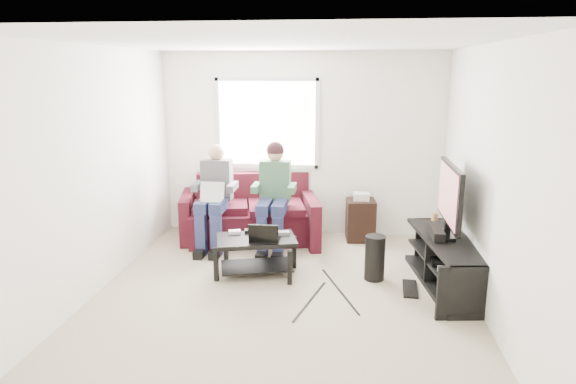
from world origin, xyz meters
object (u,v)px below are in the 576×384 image
Objects in this scene: subwoofer at (375,258)px; tv at (450,196)px; sofa at (249,216)px; coffee_table at (256,247)px; tv_stand at (447,265)px; end_table at (360,219)px.

tv is at bearing 0.07° from subwoofer.
sofa is 2.11m from subwoofer.
coffee_table is 1.37m from subwoofer.
tv_stand is at bearing -28.79° from sofa.
tv is 1.62× the size of end_table.
tv is (2.47, -1.26, 0.68)m from sofa.
tv reaches higher than end_table.
subwoofer is (-0.78, -0.00, -0.75)m from tv.
subwoofer is (1.37, 0.01, -0.07)m from coffee_table.
end_table is at bearing 121.25° from tv_stand.
tv reaches higher than sofa.
subwoofer is at bearing -36.67° from sofa.
tv_stand is (2.15, -0.09, -0.09)m from coffee_table.
sofa is 2.07× the size of coffee_table.
tv is (2.15, 0.01, 0.67)m from coffee_table.
tv_stand is 3.29× the size of subwoofer.
tv_stand is 2.52× the size of end_table.
sofa is 2.82m from tv_stand.
coffee_table is 0.92× the size of tv.
coffee_table is 1.95× the size of subwoofer.
subwoofer is 0.76× the size of end_table.
end_table is at bearing 5.25° from sofa.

